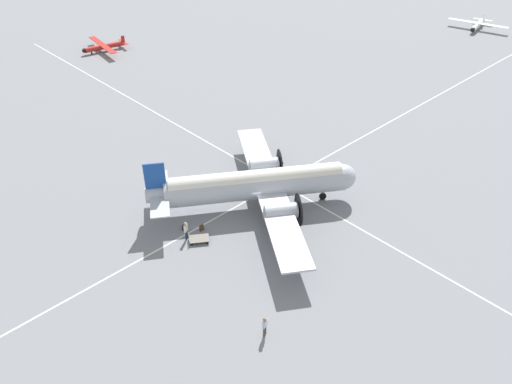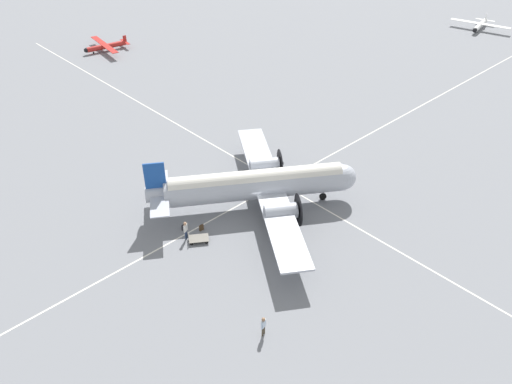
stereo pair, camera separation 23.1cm
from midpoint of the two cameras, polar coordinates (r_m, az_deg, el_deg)
name	(u,v)px [view 2 (the right image)]	position (r m, az deg, el deg)	size (l,w,h in m)	color
ground_plane	(256,206)	(47.32, 0.14, -1.64)	(300.00, 300.00, 0.00)	slate
apron_line_eastwest	(247,201)	(48.06, -0.88, -0.99)	(120.00, 0.16, 0.01)	silver
apron_line_northsouth	(288,188)	(49.90, 3.85, 0.46)	(0.16, 120.00, 0.01)	silver
airliner_main	(260,184)	(45.93, 0.64, 0.92)	(18.39, 20.42, 5.74)	#ADB2BC
crew_foreground	(263,325)	(35.60, 1.05, -14.91)	(0.57, 0.29, 1.70)	#473D2D
passenger_boarding	(186,229)	(43.37, -7.90, -4.16)	(0.55, 0.37, 1.80)	navy
suitcase_near_door	(201,228)	(44.61, -6.11, -4.07)	(0.41, 0.16, 0.59)	#47331E
suitcase_upright_spare	(184,227)	(44.85, -8.13, -4.02)	(0.40, 0.12, 0.57)	#232328
baggage_cart	(198,238)	(43.50, -6.44, -5.30)	(2.05, 1.90, 0.56)	#6B665B
light_aircraft_distant	(105,46)	(88.91, -16.77, 15.67)	(7.48, 9.99, 1.93)	#B2231E
light_aircraft_taxiing	(480,25)	(104.64, 24.28, 16.98)	(8.00, 10.58, 2.03)	white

